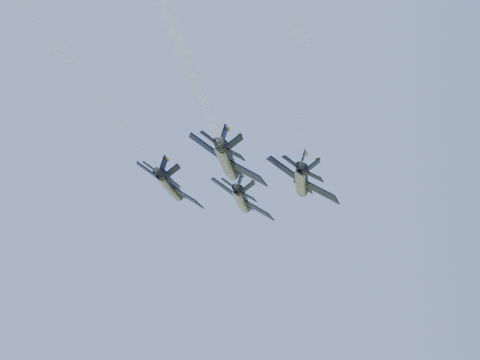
# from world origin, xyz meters

# --- Properties ---
(jet_lead) EXTENTS (12.48, 18.84, 8.23)m
(jet_lead) POSITION_xyz_m (0.30, 15.06, 106.11)
(jet_lead) COLOR black
(jet_left) EXTENTS (12.48, 18.84, 8.23)m
(jet_left) POSITION_xyz_m (-11.13, 4.13, 106.11)
(jet_left) COLOR black
(jet_right) EXTENTS (12.48, 18.84, 8.23)m
(jet_right) POSITION_xyz_m (11.97, 4.01, 106.11)
(jet_right) COLOR black
(jet_slot) EXTENTS (12.48, 18.84, 8.23)m
(jet_slot) POSITION_xyz_m (0.84, -8.15, 106.11)
(jet_slot) COLOR black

